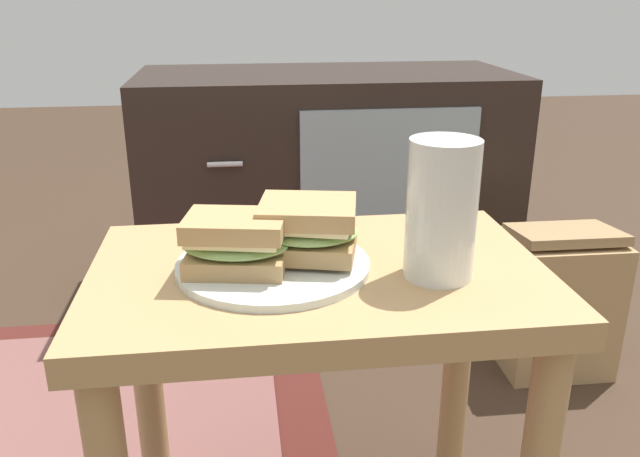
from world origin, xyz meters
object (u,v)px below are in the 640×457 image
tv_cabinet (327,181)px  paper_bag (556,300)px  plate (273,266)px  beer_glass (441,211)px  sandwich_front (236,243)px  sandwich_back (308,228)px

tv_cabinet → paper_bag: size_ratio=2.96×
plate → paper_bag: size_ratio=0.73×
tv_cabinet → plate: size_ratio=4.05×
plate → paper_bag: (0.62, 0.45, -0.31)m
beer_glass → plate: bearing=168.6°
beer_glass → tv_cabinet: bearing=89.9°
plate → beer_glass: 0.21m
tv_cabinet → paper_bag: tv_cabinet is taller
sandwich_front → paper_bag: size_ratio=0.42×
tv_cabinet → paper_bag: (0.43, -0.50, -0.13)m
beer_glass → sandwich_front: bearing=173.6°
tv_cabinet → sandwich_back: size_ratio=6.55×
sandwich_front → sandwich_back: 0.09m
tv_cabinet → sandwich_back: bearing=-99.2°
paper_bag → tv_cabinet: bearing=130.3°
sandwich_front → beer_glass: beer_glass is taller
tv_cabinet → sandwich_back: 0.98m
tv_cabinet → beer_glass: size_ratio=5.80×
beer_glass → sandwich_back: bearing=161.0°
plate → sandwich_back: 0.06m
sandwich_back → tv_cabinet: bearing=80.8°
plate → sandwich_back: sandwich_back is taller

